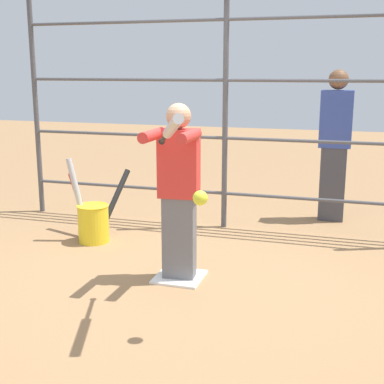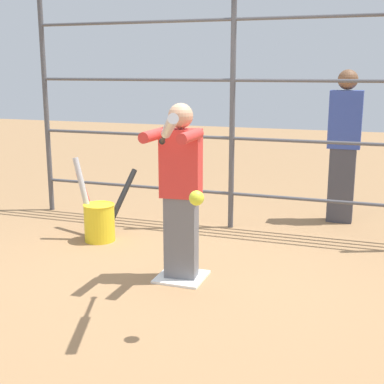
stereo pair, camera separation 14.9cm
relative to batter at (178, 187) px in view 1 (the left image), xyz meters
The scene contains 8 objects.
ground_plane 0.80m from the batter, 90.00° to the right, with size 24.00×24.00×0.00m, color #9E754C.
home_plate 0.79m from the batter, 90.00° to the right, with size 0.40×0.40×0.02m.
fence_backstop 1.70m from the batter, 90.00° to the right, with size 4.76×0.06×2.64m.
batter is the anchor object (origin of this frame).
baseball_bat_swinging 1.05m from the batter, 105.52° to the left, with size 0.44×0.80×0.30m.
softball_in_flight 1.05m from the batter, 116.04° to the left, with size 0.10×0.10×0.10m.
bat_bucket 1.50m from the batter, 31.73° to the right, with size 0.69×0.70×0.87m.
bystander_behind_fence 2.54m from the batter, 116.73° to the right, with size 0.36×0.22×1.74m.
Camera 1 is at (-1.35, 4.07, 1.74)m, focal length 50.00 mm.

